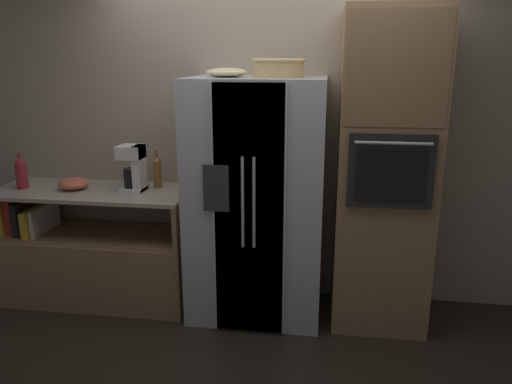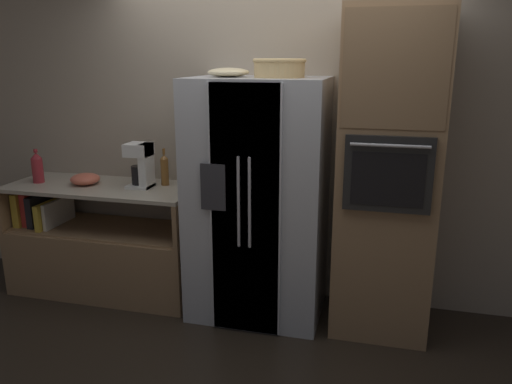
{
  "view_description": "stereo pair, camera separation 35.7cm",
  "coord_description": "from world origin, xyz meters",
  "px_view_note": "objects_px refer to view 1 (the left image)",
  "views": [
    {
      "loc": [
        0.5,
        -3.42,
        1.92
      ],
      "look_at": [
        -0.01,
        -0.0,
        0.98
      ],
      "focal_mm": 35.0,
      "sensor_mm": 36.0,
      "label": 1
    },
    {
      "loc": [
        0.85,
        -3.34,
        1.92
      ],
      "look_at": [
        -0.01,
        -0.0,
        0.98
      ],
      "focal_mm": 35.0,
      "sensor_mm": 36.0,
      "label": 2
    }
  ],
  "objects_px": {
    "bottle_short": "(157,172)",
    "refrigerator": "(256,200)",
    "wall_oven": "(385,173)",
    "fruit_bowl": "(227,72)",
    "bottle_tall": "(21,173)",
    "mixing_bowl": "(74,183)",
    "coffee_maker": "(134,166)",
    "wicker_basket": "(279,67)"
  },
  "relations": [
    {
      "from": "refrigerator",
      "to": "wall_oven",
      "type": "xyz_separation_m",
      "value": [
        0.91,
        0.03,
        0.23
      ]
    },
    {
      "from": "fruit_bowl",
      "to": "mixing_bowl",
      "type": "relative_size",
      "value": 1.25
    },
    {
      "from": "fruit_bowl",
      "to": "bottle_tall",
      "type": "distance_m",
      "value": 1.83
    },
    {
      "from": "wicker_basket",
      "to": "refrigerator",
      "type": "bearing_deg",
      "value": 175.8
    },
    {
      "from": "wicker_basket",
      "to": "coffee_maker",
      "type": "bearing_deg",
      "value": 176.06
    },
    {
      "from": "fruit_bowl",
      "to": "coffee_maker",
      "type": "relative_size",
      "value": 0.83
    },
    {
      "from": "refrigerator",
      "to": "wicker_basket",
      "type": "xyz_separation_m",
      "value": [
        0.15,
        -0.01,
        0.96
      ]
    },
    {
      "from": "wall_oven",
      "to": "mixing_bowl",
      "type": "bearing_deg",
      "value": 179.98
    },
    {
      "from": "bottle_short",
      "to": "refrigerator",
      "type": "bearing_deg",
      "value": -12.24
    },
    {
      "from": "bottle_short",
      "to": "fruit_bowl",
      "type": "bearing_deg",
      "value": -17.49
    },
    {
      "from": "fruit_bowl",
      "to": "wicker_basket",
      "type": "bearing_deg",
      "value": 0.57
    },
    {
      "from": "wall_oven",
      "to": "bottle_short",
      "type": "height_order",
      "value": "wall_oven"
    },
    {
      "from": "wicker_basket",
      "to": "bottle_short",
      "type": "relative_size",
      "value": 1.22
    },
    {
      "from": "bottle_short",
      "to": "mixing_bowl",
      "type": "height_order",
      "value": "bottle_short"
    },
    {
      "from": "wicker_basket",
      "to": "mixing_bowl",
      "type": "bearing_deg",
      "value": 178.46
    },
    {
      "from": "wall_oven",
      "to": "wicker_basket",
      "type": "distance_m",
      "value": 1.05
    },
    {
      "from": "wicker_basket",
      "to": "fruit_bowl",
      "type": "distance_m",
      "value": 0.36
    },
    {
      "from": "refrigerator",
      "to": "fruit_bowl",
      "type": "bearing_deg",
      "value": -175.9
    },
    {
      "from": "fruit_bowl",
      "to": "coffee_maker",
      "type": "bearing_deg",
      "value": 173.9
    },
    {
      "from": "fruit_bowl",
      "to": "mixing_bowl",
      "type": "height_order",
      "value": "fruit_bowl"
    },
    {
      "from": "bottle_tall",
      "to": "mixing_bowl",
      "type": "relative_size",
      "value": 1.19
    },
    {
      "from": "bottle_tall",
      "to": "coffee_maker",
      "type": "relative_size",
      "value": 0.79
    },
    {
      "from": "fruit_bowl",
      "to": "wall_oven",
      "type": "bearing_deg",
      "value": 2.37
    },
    {
      "from": "wall_oven",
      "to": "bottle_tall",
      "type": "bearing_deg",
      "value": -179.27
    },
    {
      "from": "fruit_bowl",
      "to": "refrigerator",
      "type": "bearing_deg",
      "value": 4.1
    },
    {
      "from": "mixing_bowl",
      "to": "coffee_maker",
      "type": "height_order",
      "value": "coffee_maker"
    },
    {
      "from": "wicker_basket",
      "to": "mixing_bowl",
      "type": "distance_m",
      "value": 1.84
    },
    {
      "from": "bottle_tall",
      "to": "wicker_basket",
      "type": "bearing_deg",
      "value": -0.21
    },
    {
      "from": "refrigerator",
      "to": "fruit_bowl",
      "type": "relative_size",
      "value": 6.09
    },
    {
      "from": "bottle_tall",
      "to": "mixing_bowl",
      "type": "xyz_separation_m",
      "value": [
        0.41,
        0.04,
        -0.08
      ]
    },
    {
      "from": "wall_oven",
      "to": "bottle_short",
      "type": "xyz_separation_m",
      "value": [
        -1.73,
        0.15,
        -0.08
      ]
    },
    {
      "from": "bottle_short",
      "to": "mixing_bowl",
      "type": "relative_size",
      "value": 1.28
    },
    {
      "from": "refrigerator",
      "to": "wicker_basket",
      "type": "bearing_deg",
      "value": -4.2
    },
    {
      "from": "coffee_maker",
      "to": "bottle_short",
      "type": "bearing_deg",
      "value": 38.36
    },
    {
      "from": "wall_oven",
      "to": "coffee_maker",
      "type": "relative_size",
      "value": 6.34
    },
    {
      "from": "fruit_bowl",
      "to": "bottle_tall",
      "type": "height_order",
      "value": "fruit_bowl"
    },
    {
      "from": "bottle_short",
      "to": "wall_oven",
      "type": "bearing_deg",
      "value": -4.83
    },
    {
      "from": "wicker_basket",
      "to": "bottle_tall",
      "type": "distance_m",
      "value": 2.18
    },
    {
      "from": "wall_oven",
      "to": "fruit_bowl",
      "type": "bearing_deg",
      "value": -177.63
    },
    {
      "from": "wall_oven",
      "to": "bottle_tall",
      "type": "relative_size",
      "value": 8.01
    },
    {
      "from": "refrigerator",
      "to": "wall_oven",
      "type": "bearing_deg",
      "value": 1.97
    },
    {
      "from": "refrigerator",
      "to": "wall_oven",
      "type": "relative_size",
      "value": 0.8
    }
  ]
}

